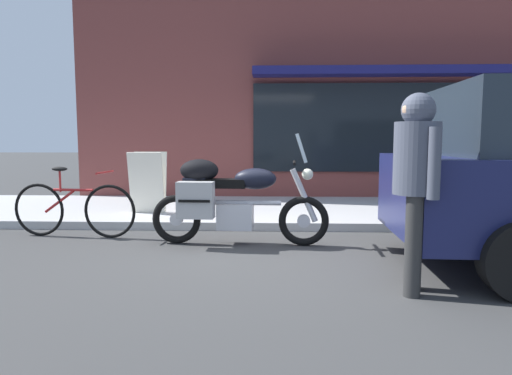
% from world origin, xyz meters
% --- Properties ---
extents(ground_plane, '(80.00, 80.00, 0.00)m').
position_xyz_m(ground_plane, '(0.00, 0.00, 0.00)').
color(ground_plane, '#3C3C3C').
extents(touring_motorcycle, '(2.22, 0.63, 1.39)m').
position_xyz_m(touring_motorcycle, '(-0.42, 0.25, 0.60)').
color(touring_motorcycle, black).
rests_on(touring_motorcycle, ground_plane).
extents(parked_bicycle, '(1.73, 0.48, 0.95)m').
position_xyz_m(parked_bicycle, '(-2.56, 0.64, 0.39)').
color(parked_bicycle, black).
rests_on(parked_bicycle, ground_plane).
extents(pedestrian_walking, '(0.48, 0.54, 1.70)m').
position_xyz_m(pedestrian_walking, '(1.33, -1.48, 1.07)').
color(pedestrian_walking, '#2D2D2D').
rests_on(pedestrian_walking, ground_plane).
extents(sandwich_board_sign, '(0.55, 0.42, 0.99)m').
position_xyz_m(sandwich_board_sign, '(-1.92, 2.02, 0.62)').
color(sandwich_board_sign, silver).
rests_on(sandwich_board_sign, sidewalk_curb).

